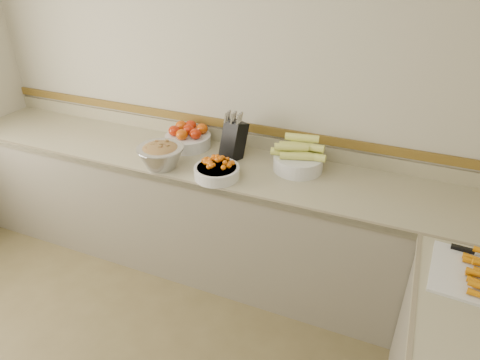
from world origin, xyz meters
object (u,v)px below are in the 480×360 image
at_px(knife_block, 234,138).
at_px(cherry_tomato_bowl, 217,170).
at_px(rhubarb_bowl, 161,155).
at_px(tomato_bowl, 188,137).
at_px(corn_bowl, 298,158).

bearing_deg(knife_block, cherry_tomato_bowl, -86.39).
bearing_deg(rhubarb_bowl, tomato_bowl, 89.01).
distance_m(cherry_tomato_bowl, rhubarb_bowl, 0.40).
bearing_deg(knife_block, corn_bowl, -1.39).
bearing_deg(tomato_bowl, corn_bowl, -2.50).
height_order(knife_block, cherry_tomato_bowl, knife_block).
relative_size(knife_block, corn_bowl, 0.93).
xyz_separation_m(tomato_bowl, corn_bowl, (0.84, -0.04, 0.01)).
relative_size(tomato_bowl, cherry_tomato_bowl, 1.14).
xyz_separation_m(knife_block, corn_bowl, (0.46, -0.01, -0.06)).
relative_size(knife_block, tomato_bowl, 1.01).
xyz_separation_m(cherry_tomato_bowl, rhubarb_bowl, (-0.40, -0.01, 0.04)).
xyz_separation_m(corn_bowl, rhubarb_bowl, (-0.84, -0.32, 0.01)).
bearing_deg(corn_bowl, tomato_bowl, 177.50).
distance_m(corn_bowl, rhubarb_bowl, 0.90).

